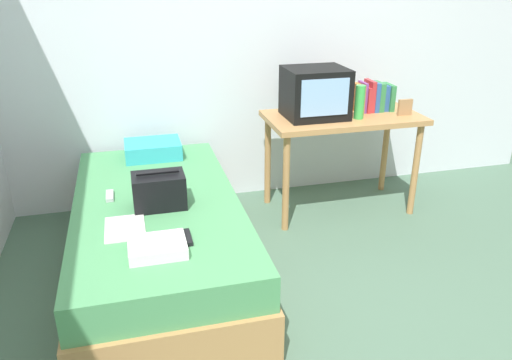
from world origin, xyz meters
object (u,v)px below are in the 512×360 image
Objects in this scene: handbag at (159,191)px; remote_dark at (187,237)px; pillow at (153,149)px; desk at (342,128)px; tv at (315,93)px; water_bottle at (360,102)px; bed at (159,237)px; folded_towel at (157,247)px; magazine at (125,228)px; book_row at (373,97)px; remote_silver at (110,196)px; picture_frame at (405,107)px.

handbag reaches higher than remote_dark.
pillow reaches higher than remote_dark.
handbag is at bearing -155.00° from desk.
water_bottle is (0.30, -0.13, -0.06)m from tv.
water_bottle is (1.52, 0.46, 0.65)m from bed.
water_bottle is at bearing -11.37° from pillow.
water_bottle reaches higher than folded_towel.
desk is 1.91m from folded_towel.
bed is 1.53m from tv.
remote_dark is at bearing -145.02° from water_bottle.
remote_dark is at bearing -134.93° from tv.
desk is at bearing 28.68° from magazine.
book_row reaches higher than pillow.
pillow is at bearing 175.84° from book_row.
folded_towel reaches higher than remote_silver.
book_row is 2.18m from folded_towel.
book_row is 1.86× the size of remote_dark.
folded_towel is at bearing -148.71° from remote_dark.
book_row is 0.26m from picture_frame.
bed is 0.83m from pillow.
picture_frame is (0.17, -0.18, -0.05)m from book_row.
remote_dark is at bearing -58.27° from remote_silver.
magazine is at bearing 147.22° from remote_dark.
remote_dark is at bearing -140.63° from desk.
desk is (1.45, 0.58, 0.42)m from bed.
water_bottle is 0.61× the size of pillow.
book_row is at bearing 23.28° from handbag.
water_bottle is 1.87m from remote_silver.
book_row is at bearing 26.73° from magazine.
handbag is at bearing -159.71° from water_bottle.
folded_towel is at bearing -151.01° from picture_frame.
tv is at bearing -8.30° from pillow.
water_bottle is (0.07, -0.11, 0.22)m from desk.
desk is 2.89× the size of pillow.
desk reaches higher than handbag.
magazine is 0.44m from remote_silver.
tv is 1.57× the size of folded_towel.
remote_silver is (-0.31, -0.65, -0.05)m from pillow.
pillow is (-1.68, 0.12, -0.32)m from book_row.
desk is 1.59m from handbag.
desk is 0.36m from tv.
handbag is at bearing -163.69° from picture_frame.
water_bottle is 0.88× the size of folded_towel.
bed is at bearing 100.60° from handbag.
handbag is at bearing -156.72° from book_row.
water_bottle is 0.82× the size of handbag.
remote_dark is 0.56× the size of folded_towel.
picture_frame is at bearing 16.31° from handbag.
water_bottle is 1.93m from folded_towel.
pillow is at bearing 64.78° from remote_silver.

